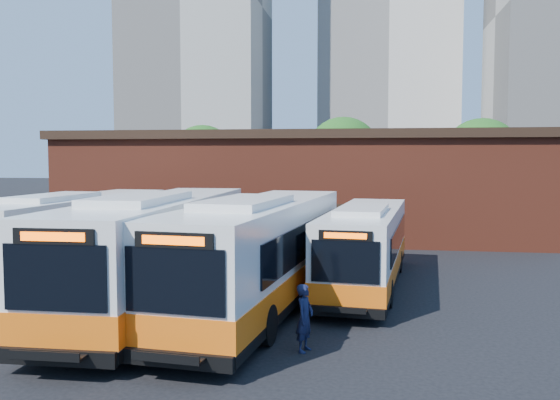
# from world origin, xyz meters

# --- Properties ---
(ground) EXTENTS (220.00, 220.00, 0.00)m
(ground) POSITION_xyz_m (0.00, 0.00, 0.00)
(ground) COLOR black
(bus_west) EXTENTS (3.53, 12.76, 3.44)m
(bus_west) POSITION_xyz_m (-7.87, 5.36, 1.56)
(bus_west) COLOR silver
(bus_west) RESTS_ON ground
(bus_midwest) EXTENTS (3.04, 13.88, 3.77)m
(bus_midwest) POSITION_xyz_m (-2.58, 0.85, 1.71)
(bus_midwest) COLOR silver
(bus_midwest) RESTS_ON ground
(bus_mideast) EXTENTS (4.23, 13.72, 3.69)m
(bus_mideast) POSITION_xyz_m (0.84, 0.96, 1.67)
(bus_mideast) COLOR silver
(bus_mideast) RESTS_ON ground
(bus_east) EXTENTS (3.50, 11.65, 3.13)m
(bus_east) POSITION_xyz_m (4.19, 4.81, 1.42)
(bus_east) COLOR silver
(bus_east) RESTS_ON ground
(transit_worker) EXTENTS (0.57, 0.72, 1.72)m
(transit_worker) POSITION_xyz_m (2.72, -3.11, 0.86)
(transit_worker) COLOR #121735
(transit_worker) RESTS_ON ground
(depot_building) EXTENTS (28.60, 12.60, 6.40)m
(depot_building) POSITION_xyz_m (0.00, 20.00, 3.26)
(depot_building) COLOR maroon
(depot_building) RESTS_ON ground
(tree_west) EXTENTS (6.00, 6.00, 7.65)m
(tree_west) POSITION_xyz_m (-10.00, 32.00, 4.64)
(tree_west) COLOR #382314
(tree_west) RESTS_ON ground
(tree_mid) EXTENTS (6.56, 6.56, 8.36)m
(tree_mid) POSITION_xyz_m (2.00, 34.00, 5.08)
(tree_mid) COLOR #382314
(tree_mid) RESTS_ON ground
(tree_east) EXTENTS (6.24, 6.24, 7.96)m
(tree_east) POSITION_xyz_m (13.00, 31.00, 4.83)
(tree_east) COLOR #382314
(tree_east) RESTS_ON ground
(tower_left) EXTENTS (20.00, 18.00, 56.20)m
(tower_left) POSITION_xyz_m (-22.00, 72.00, 27.84)
(tower_left) COLOR #AAA69C
(tower_left) RESTS_ON ground
(tower_center) EXTENTS (22.00, 20.00, 61.20)m
(tower_center) POSITION_xyz_m (7.00, 86.00, 30.34)
(tower_center) COLOR beige
(tower_center) RESTS_ON ground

